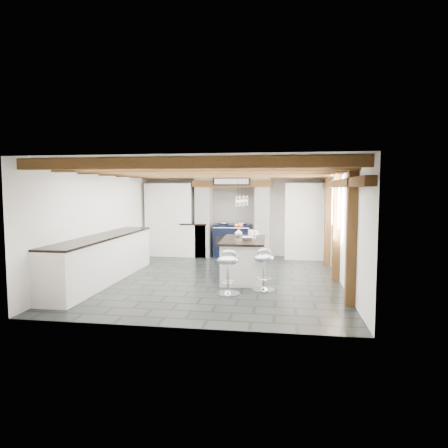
# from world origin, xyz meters

# --- Properties ---
(ground) EXTENTS (6.00, 6.00, 0.00)m
(ground) POSITION_xyz_m (0.00, 0.00, 0.00)
(ground) COLOR black
(ground) RESTS_ON ground
(room_shell) EXTENTS (6.00, 6.03, 6.00)m
(room_shell) POSITION_xyz_m (-0.61, 1.42, 1.07)
(room_shell) COLOR white
(room_shell) RESTS_ON ground
(range_cooker) EXTENTS (1.00, 0.63, 0.99)m
(range_cooker) POSITION_xyz_m (0.00, 2.68, 0.47)
(range_cooker) COLOR black
(range_cooker) RESTS_ON ground
(kitchen_island) EXTENTS (0.94, 1.70, 1.10)m
(kitchen_island) POSITION_xyz_m (0.56, 0.07, 0.42)
(kitchen_island) COLOR white
(kitchen_island) RESTS_ON ground
(bar_stool_near) EXTENTS (0.49, 0.49, 0.77)m
(bar_stool_near) POSITION_xyz_m (1.01, -0.86, 0.48)
(bar_stool_near) COLOR silver
(bar_stool_near) RESTS_ON ground
(bar_stool_far) EXTENTS (0.42, 0.42, 0.78)m
(bar_stool_far) POSITION_xyz_m (0.42, -1.22, 0.48)
(bar_stool_far) COLOR silver
(bar_stool_far) RESTS_ON ground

